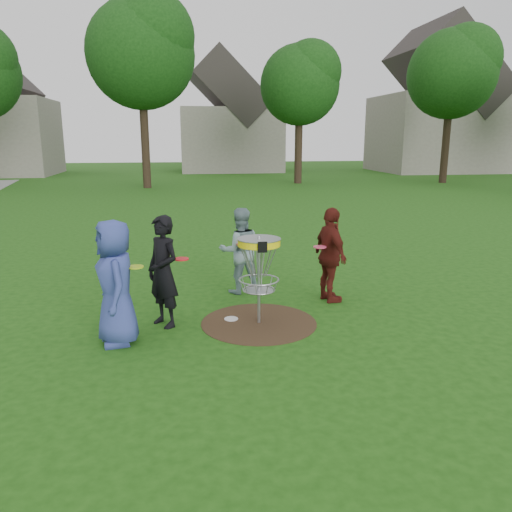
{
  "coord_description": "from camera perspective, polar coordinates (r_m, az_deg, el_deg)",
  "views": [
    {
      "loc": [
        -1.12,
        -7.21,
        2.83
      ],
      "look_at": [
        0.0,
        0.3,
        1.0
      ],
      "focal_mm": 35.0,
      "sensor_mm": 36.0,
      "label": 1
    }
  ],
  "objects": [
    {
      "name": "ground",
      "position": [
        7.83,
        0.33,
        -7.65
      ],
      "size": [
        100.0,
        100.0,
        0.0
      ],
      "primitive_type": "plane",
      "color": "#19470F",
      "rests_on": "ground"
    },
    {
      "name": "dirt_patch",
      "position": [
        7.83,
        0.33,
        -7.62
      ],
      "size": [
        1.8,
        1.8,
        0.01
      ],
      "primitive_type": "cylinder",
      "color": "#47331E",
      "rests_on": "ground"
    },
    {
      "name": "player_blue",
      "position": [
        7.1,
        -15.75,
        -2.96
      ],
      "size": [
        0.75,
        0.96,
        1.75
      ],
      "primitive_type": "imported",
      "rotation": [
        0.0,
        0.0,
        -1.33
      ],
      "color": "#364496",
      "rests_on": "ground"
    },
    {
      "name": "player_black",
      "position": [
        7.61,
        -10.57,
        -1.77
      ],
      "size": [
        0.7,
        0.74,
        1.7
      ],
      "primitive_type": "imported",
      "rotation": [
        0.0,
        0.0,
        -0.92
      ],
      "color": "black",
      "rests_on": "ground"
    },
    {
      "name": "player_grey",
      "position": [
        9.12,
        -1.85,
        0.61
      ],
      "size": [
        0.82,
        0.67,
        1.58
      ],
      "primitive_type": "imported",
      "rotation": [
        0.0,
        0.0,
        3.23
      ],
      "color": "gray",
      "rests_on": "ground"
    },
    {
      "name": "player_maroon",
      "position": [
        8.7,
        8.51,
        0.09
      ],
      "size": [
        0.59,
        1.03,
        1.66
      ],
      "primitive_type": "imported",
      "rotation": [
        0.0,
        0.0,
        1.77
      ],
      "color": "#571913",
      "rests_on": "ground"
    },
    {
      "name": "disc_on_grass",
      "position": [
        7.97,
        -2.86,
        -7.21
      ],
      "size": [
        0.22,
        0.22,
        0.02
      ],
      "primitive_type": "cylinder",
      "color": "silver",
      "rests_on": "ground"
    },
    {
      "name": "disc_golf_basket",
      "position": [
        7.52,
        0.34,
        -0.39
      ],
      "size": [
        0.66,
        0.67,
        1.38
      ],
      "color": "#9EA0A5",
      "rests_on": "ground"
    },
    {
      "name": "held_discs",
      "position": [
        7.89,
        -3.52,
        0.3
      ],
      "size": [
        3.16,
        1.95,
        0.12
      ],
      "color": "#BFE419",
      "rests_on": "ground"
    },
    {
      "name": "tree_row",
      "position": [
        28.13,
        -5.61,
        20.38
      ],
      "size": [
        51.2,
        17.42,
        9.9
      ],
      "color": "#38281C",
      "rests_on": "ground"
    },
    {
      "name": "house_row",
      "position": [
        40.73,
        -0.18,
        15.4
      ],
      "size": [
        44.5,
        10.65,
        11.62
      ],
      "color": "gray",
      "rests_on": "ground"
    }
  ]
}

